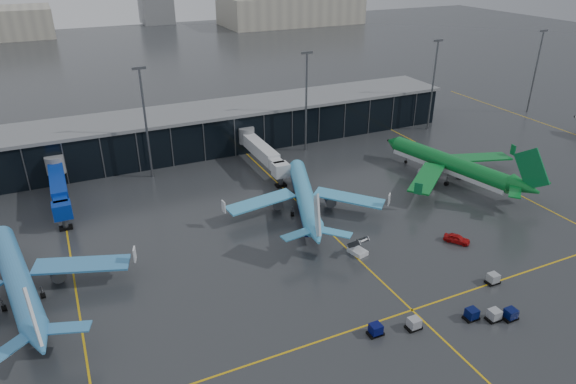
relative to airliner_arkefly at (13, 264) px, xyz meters
name	(u,v)px	position (x,y,z in m)	size (l,w,h in m)	color
ground	(307,274)	(42.65, -12.93, -6.07)	(600.00, 600.00, 0.00)	#282B2D
terminal_pier	(199,130)	(42.65, 49.07, -0.65)	(142.00, 17.00, 10.70)	black
jet_bridges	(58,186)	(7.65, 30.06, -1.52)	(94.00, 27.50, 7.20)	#595B60
flood_masts	(231,109)	(47.65, 37.07, 7.74)	(203.00, 0.50, 25.50)	#595B60
distant_hangars	(183,14)	(92.59, 257.15, 2.72)	(260.00, 71.00, 22.00)	#B2AD99
taxi_lines	(328,231)	(52.65, -2.32, -6.06)	(220.00, 120.00, 0.02)	gold
airliner_arkefly	(13,264)	(0.00, 0.00, 0.00)	(34.71, 39.53, 12.15)	#3984BD
airliner_klm_near	(304,185)	(52.09, 6.85, -0.22)	(33.45, 38.09, 11.71)	#41A5D8
airliner_aer_lingus	(450,154)	(88.85, 6.79, 0.30)	(36.40, 41.46, 12.74)	#0D712A
baggage_carts	(461,312)	(58.18, -32.08, -5.32)	(26.00, 9.16, 1.70)	black
mobile_airstair	(358,250)	(53.53, -11.27, -5.31)	(2.85, 3.61, 3.45)	silver
service_van_red	(457,239)	(71.84, -15.75, -5.28)	(1.87, 4.64, 1.58)	#B40D0E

